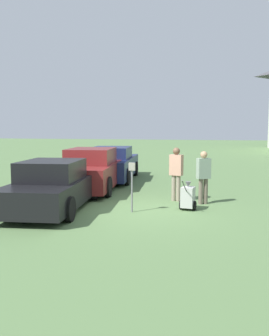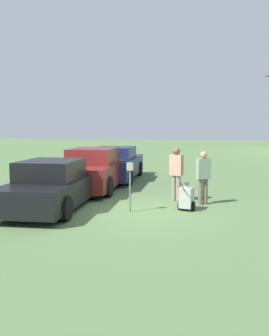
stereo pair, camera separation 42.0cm
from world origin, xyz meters
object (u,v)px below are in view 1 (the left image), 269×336
parking_meter (132,178)px  person_supervisor (204,174)px  person_worker (176,171)px  parked_car_maroon (92,171)px  equipment_cart (188,197)px  parked_car_navy (112,164)px  parked_car_black (54,187)px

parking_meter → person_supervisor: bearing=39.4°
person_worker → parking_meter: bearing=78.3°
parked_car_maroon → equipment_cart: 4.85m
parked_car_navy → person_worker: 5.56m
parked_car_black → person_worker: size_ratio=2.74×
parked_car_black → equipment_cart: parked_car_black is taller
parking_meter → equipment_cart: 1.79m
parked_car_black → person_supervisor: (4.35, 1.70, 0.29)m
parked_car_black → parked_car_navy: (-0.00, 6.34, 0.05)m
parking_meter → person_worker: size_ratio=0.81×
person_worker → person_supervisor: size_ratio=1.05×
parked_car_black → person_supervisor: size_ratio=2.89×
person_worker → person_supervisor: 0.95m
parked_car_navy → equipment_cart: size_ratio=5.26×
parked_car_black → person_worker: (3.45, 2.00, 0.35)m
parked_car_maroon → parked_car_navy: 2.80m
parked_car_navy → parking_meter: 6.71m
parked_car_black → parking_meter: 2.41m
parked_car_navy → person_worker: bearing=-57.4°
parking_meter → person_supervisor: person_supervisor is taller
equipment_cart → parking_meter: bearing=-148.6°
parked_car_maroon → person_supervisor: 4.73m
parking_meter → parked_car_navy: bearing=110.8°
person_supervisor → parking_meter: bearing=10.6°
person_supervisor → equipment_cart: person_supervisor is taller
parking_meter → person_worker: bearing=61.0°
person_worker → equipment_cart: person_worker is taller
person_worker → parked_car_maroon: bearing=-6.9°
parking_meter → person_worker: person_worker is taller
parked_car_maroon → person_supervisor: bearing=-28.9°
parked_car_maroon → person_worker: person_worker is taller
parked_car_black → person_supervisor: person_supervisor is taller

